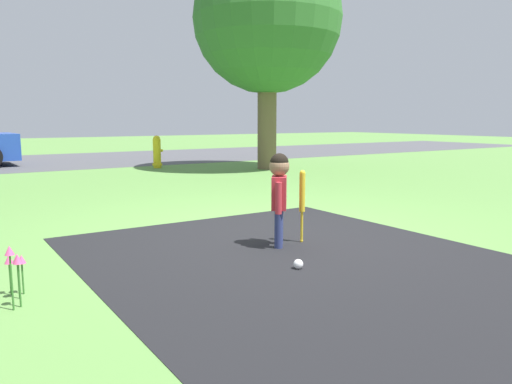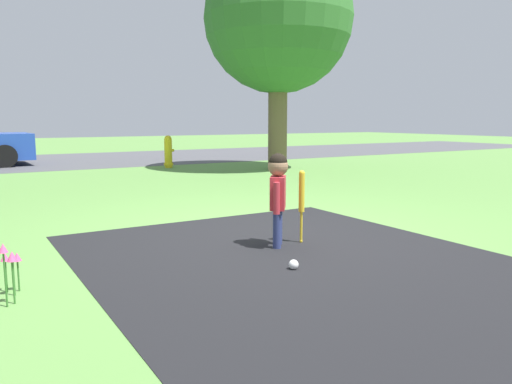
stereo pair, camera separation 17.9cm
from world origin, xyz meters
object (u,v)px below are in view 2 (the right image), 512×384
at_px(child, 278,187).
at_px(tree_far_lawn, 278,19).
at_px(sports_ball, 294,265).
at_px(fire_hydrant, 168,152).
at_px(baseball_bat, 302,196).

bearing_deg(child, tree_far_lawn, 4.25).
bearing_deg(sports_ball, fire_hydrant, 75.18).
bearing_deg(sports_ball, baseball_bat, 49.93).
height_order(baseball_bat, tree_far_lawn, tree_far_lawn).
bearing_deg(fire_hydrant, baseball_bat, -102.13).
bearing_deg(baseball_bat, sports_ball, -130.07).
height_order(child, tree_far_lawn, tree_far_lawn).
xyz_separation_m(baseball_bat, sports_ball, (-0.58, -0.69, -0.43)).
bearing_deg(fire_hydrant, child, -104.03).
distance_m(baseball_bat, sports_ball, 0.99).
height_order(baseball_bat, fire_hydrant, fire_hydrant).
bearing_deg(child, sports_ball, -165.74).
distance_m(sports_ball, fire_hydrant, 8.92).
distance_m(child, sports_ball, 0.92).
distance_m(child, fire_hydrant, 8.18).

